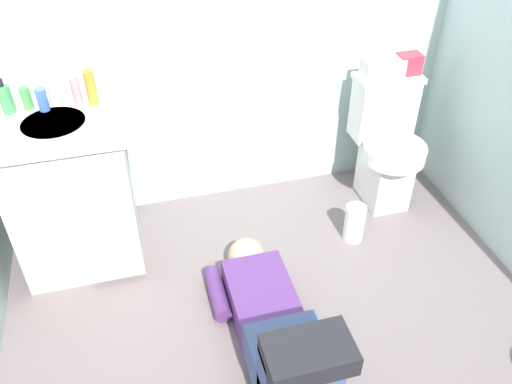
% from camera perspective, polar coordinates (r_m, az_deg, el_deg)
% --- Properties ---
extents(ground_plane, '(3.00, 3.08, 0.04)m').
position_cam_1_polar(ground_plane, '(2.59, 2.50, -14.04)').
color(ground_plane, slate).
extents(toilet, '(0.36, 0.46, 0.75)m').
position_cam_1_polar(toilet, '(3.13, 13.76, 5.02)').
color(toilet, silver).
rests_on(toilet, ground_plane).
extents(vanity_cabinet, '(0.60, 0.53, 0.82)m').
position_cam_1_polar(vanity_cabinet, '(2.75, -19.02, 0.05)').
color(vanity_cabinet, silver).
rests_on(vanity_cabinet, ground_plane).
extents(faucet, '(0.02, 0.02, 0.10)m').
position_cam_1_polar(faucet, '(2.64, -21.10, 9.66)').
color(faucet, silver).
rests_on(faucet, vanity_cabinet).
extents(person_plumber, '(0.39, 1.06, 0.52)m').
position_cam_1_polar(person_plumber, '(2.34, 2.01, -14.13)').
color(person_plumber, '#512D6B').
rests_on(person_plumber, ground_plane).
extents(tissue_box, '(0.22, 0.11, 0.10)m').
position_cam_1_polar(tissue_box, '(2.97, 13.45, 12.83)').
color(tissue_box, silver).
rests_on(tissue_box, toilet).
extents(toiletry_bag, '(0.12, 0.09, 0.11)m').
position_cam_1_polar(toiletry_bag, '(3.04, 16.06, 13.08)').
color(toiletry_bag, '#B22D3F').
rests_on(toiletry_bag, toilet).
extents(soap_dispenser, '(0.06, 0.06, 0.17)m').
position_cam_1_polar(soap_dispenser, '(2.65, -25.26, 9.01)').
color(soap_dispenser, '#419B55').
rests_on(soap_dispenser, vanity_cabinet).
extents(bottle_green, '(0.04, 0.04, 0.11)m').
position_cam_1_polar(bottle_green, '(2.65, -23.41, 9.21)').
color(bottle_green, '#4CA549').
rests_on(bottle_green, vanity_cabinet).
extents(bottle_blue, '(0.05, 0.05, 0.11)m').
position_cam_1_polar(bottle_blue, '(2.61, -21.96, 9.17)').
color(bottle_blue, '#426DBD').
rests_on(bottle_blue, vanity_cabinet).
extents(bottle_clear, '(0.05, 0.05, 0.11)m').
position_cam_1_polar(bottle_clear, '(2.64, -20.44, 9.95)').
color(bottle_clear, silver).
rests_on(bottle_clear, vanity_cabinet).
extents(bottle_pink, '(0.04, 0.04, 0.14)m').
position_cam_1_polar(bottle_pink, '(2.60, -18.75, 10.26)').
color(bottle_pink, pink).
rests_on(bottle_pink, vanity_cabinet).
extents(bottle_amber, '(0.05, 0.05, 0.17)m').
position_cam_1_polar(bottle_amber, '(2.58, -17.30, 10.68)').
color(bottle_amber, orange).
rests_on(bottle_amber, vanity_cabinet).
extents(paper_towel_roll, '(0.11, 0.11, 0.22)m').
position_cam_1_polar(paper_towel_roll, '(2.93, 10.51, -3.29)').
color(paper_towel_roll, white).
rests_on(paper_towel_roll, ground_plane).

